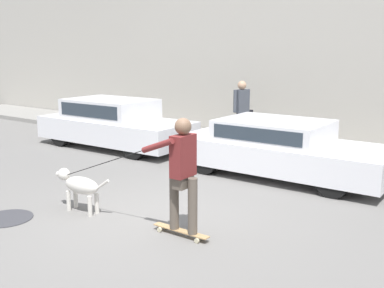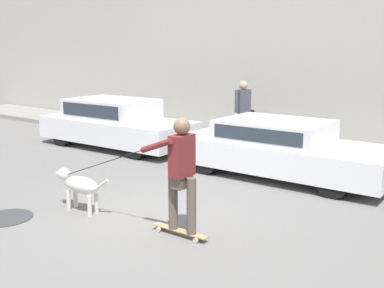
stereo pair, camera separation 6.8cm
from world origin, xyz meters
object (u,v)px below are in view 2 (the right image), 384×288
(parked_car_0, at_px, (116,124))
(skateboarder, at_px, (181,169))
(dog, at_px, (79,185))
(pedestrian_with_bag, at_px, (243,109))
(parked_car_1, at_px, (280,149))

(parked_car_0, height_order, skateboarder, skateboarder)
(dog, height_order, skateboarder, skateboarder)
(parked_car_0, distance_m, dog, 5.04)
(dog, bearing_deg, skateboarder, -177.97)
(parked_car_0, distance_m, skateboarder, 6.35)
(skateboarder, bearing_deg, parked_car_0, -36.01)
(skateboarder, distance_m, pedestrian_with_bag, 6.11)
(parked_car_0, bearing_deg, parked_car_1, -1.37)
(skateboarder, bearing_deg, dog, 4.94)
(skateboarder, bearing_deg, parked_car_1, -85.55)
(parked_car_1, relative_size, pedestrian_with_bag, 2.67)
(parked_car_1, height_order, pedestrian_with_bag, pedestrian_with_bag)
(parked_car_1, relative_size, skateboarder, 1.61)
(parked_car_0, xyz_separation_m, parked_car_1, (4.84, 0.00, -0.06))
(parked_car_0, bearing_deg, pedestrian_with_bag, 33.11)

